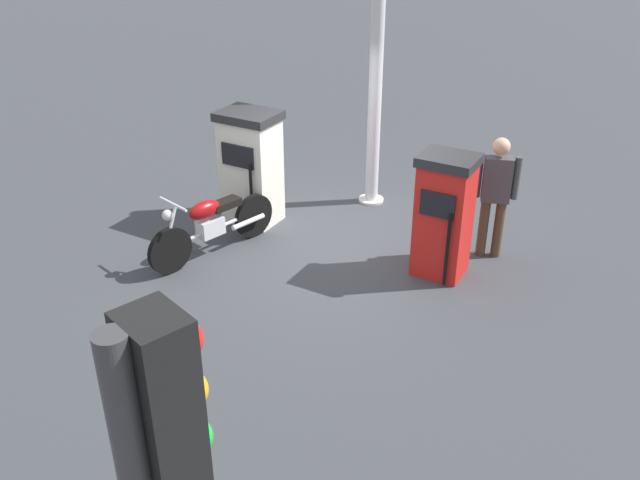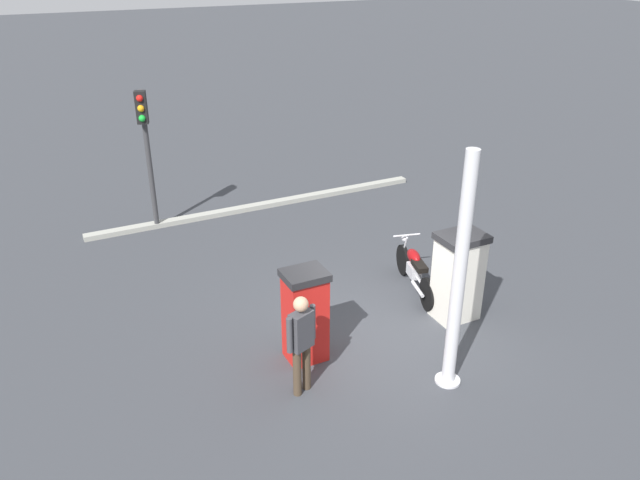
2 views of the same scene
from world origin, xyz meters
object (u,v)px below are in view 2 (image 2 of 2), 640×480
at_px(fuel_pump_near, 458,276).
at_px(fuel_pump_far, 305,315).
at_px(attendant_person, 301,339).
at_px(canopy_support_pole, 459,280).
at_px(motorcycle_near_pump, 414,270).
at_px(roadside_traffic_light, 146,136).

relative_size(fuel_pump_near, fuel_pump_far, 1.03).
distance_m(fuel_pump_far, attendant_person, 0.88).
bearing_deg(fuel_pump_near, canopy_support_pole, 141.66).
relative_size(fuel_pump_near, canopy_support_pole, 0.44).
xyz_separation_m(motorcycle_near_pump, canopy_support_pole, (-2.66, 1.04, 1.37)).
xyz_separation_m(motorcycle_near_pump, attendant_person, (-1.91, 3.22, 0.51)).
bearing_deg(canopy_support_pole, fuel_pump_near, -38.34).
height_order(fuel_pump_near, roadside_traffic_light, roadside_traffic_light).
bearing_deg(canopy_support_pole, roadside_traffic_light, 21.44).
bearing_deg(attendant_person, motorcycle_near_pump, -59.26).
height_order(motorcycle_near_pump, canopy_support_pole, canopy_support_pole).
distance_m(fuel_pump_far, motorcycle_near_pump, 3.07).
height_order(fuel_pump_near, canopy_support_pole, canopy_support_pole).
bearing_deg(fuel_pump_near, fuel_pump_far, 89.99).
bearing_deg(fuel_pump_far, fuel_pump_near, -90.01).
distance_m(fuel_pump_near, motorcycle_near_pump, 1.22).
distance_m(fuel_pump_near, attendant_person, 3.47).
relative_size(attendant_person, roadside_traffic_light, 0.50).
distance_m(attendant_person, canopy_support_pole, 2.45).
relative_size(attendant_person, canopy_support_pole, 0.44).
height_order(fuel_pump_near, fuel_pump_far, fuel_pump_near).
height_order(fuel_pump_near, motorcycle_near_pump, fuel_pump_near).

